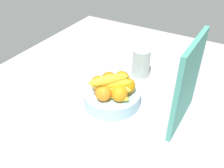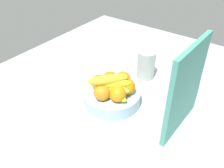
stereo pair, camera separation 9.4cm
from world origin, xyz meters
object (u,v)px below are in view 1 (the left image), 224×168
(orange_top_stack, at_px, (122,78))
(orange_front_left, at_px, (109,79))
(orange_back_right, at_px, (127,86))
(orange_front_right, at_px, (98,83))
(cutting_board, at_px, (187,84))
(banana_bunch, at_px, (111,86))
(orange_center, at_px, (103,93))
(thermos_tumbler, at_px, (141,63))
(orange_back_left, at_px, (120,93))
(fruit_bowl, at_px, (112,97))

(orange_top_stack, bearing_deg, orange_front_left, -53.72)
(orange_back_right, xyz_separation_m, orange_top_stack, (-0.04, -0.05, 0.00))
(orange_front_left, xyz_separation_m, orange_front_right, (0.05, -0.02, 0.00))
(orange_front_right, relative_size, cutting_board, 0.19)
(orange_front_left, distance_m, banana_bunch, 0.08)
(orange_front_right, height_order, orange_center, same)
(orange_top_stack, height_order, thermos_tumbler, thermos_tumbler)
(orange_top_stack, bearing_deg, orange_front_right, -40.04)
(orange_back_right, relative_size, thermos_tumbler, 0.48)
(orange_back_left, distance_m, banana_bunch, 0.05)
(orange_back_right, xyz_separation_m, cutting_board, (-0.01, 0.24, 0.09))
(orange_front_left, distance_m, thermos_tumbler, 0.24)
(orange_front_left, bearing_deg, orange_center, 17.33)
(orange_center, distance_m, thermos_tumbler, 0.34)
(orange_top_stack, xyz_separation_m, thermos_tumbler, (-0.20, 0.00, -0.02))
(orange_front_right, height_order, orange_back_right, same)
(orange_back_right, bearing_deg, orange_back_left, -3.67)
(orange_center, xyz_separation_m, banana_bunch, (-0.04, 0.01, 0.02))
(cutting_board, bearing_deg, orange_front_left, -86.37)
(orange_top_stack, bearing_deg, cutting_board, 85.41)
(fruit_bowl, bearing_deg, orange_back_left, 59.14)
(orange_front_left, distance_m, orange_back_left, 0.11)
(banana_bunch, distance_m, thermos_tumbler, 0.30)
(orange_back_right, height_order, cutting_board, cutting_board)
(orange_front_left, xyz_separation_m, orange_center, (0.10, 0.03, 0.00))
(orange_back_left, xyz_separation_m, orange_back_right, (-0.06, 0.00, 0.00))
(thermos_tumbler, bearing_deg, orange_back_right, 10.11)
(fruit_bowl, xyz_separation_m, orange_center, (0.07, -0.00, 0.06))
(orange_center, height_order, thermos_tumbler, thermos_tumbler)
(orange_front_left, height_order, orange_front_right, same)
(orange_back_right, relative_size, banana_bunch, 0.39)
(fruit_bowl, distance_m, orange_back_left, 0.09)
(orange_front_left, xyz_separation_m, thermos_tumbler, (-0.24, 0.05, -0.02))
(orange_front_right, distance_m, orange_back_left, 0.11)
(orange_front_left, relative_size, orange_center, 1.00)
(orange_front_right, xyz_separation_m, orange_back_right, (-0.05, 0.12, 0.00))
(orange_back_right, height_order, orange_top_stack, same)
(orange_front_right, bearing_deg, orange_top_stack, 139.96)
(orange_back_left, height_order, thermos_tumbler, thermos_tumbler)
(orange_center, xyz_separation_m, thermos_tumbler, (-0.34, 0.02, -0.02))
(orange_front_left, height_order, orange_back_right, same)
(orange_center, xyz_separation_m, orange_top_stack, (-0.13, 0.02, 0.00))
(orange_front_left, relative_size, orange_front_right, 1.00)
(orange_center, relative_size, orange_back_right, 1.00)
(orange_top_stack, relative_size, cutting_board, 0.19)
(orange_front_right, bearing_deg, thermos_tumbler, 165.47)
(orange_back_right, xyz_separation_m, banana_bunch, (0.06, -0.05, 0.02))
(orange_back_right, xyz_separation_m, thermos_tumbler, (-0.24, -0.04, -0.02))
(banana_bunch, distance_m, cutting_board, 0.30)
(orange_back_right, bearing_deg, orange_center, -33.56)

